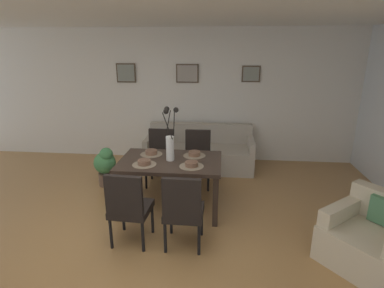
% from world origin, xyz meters
% --- Properties ---
extents(ground_plane, '(9.00, 9.00, 0.00)m').
position_xyz_m(ground_plane, '(0.00, 0.00, 0.00)').
color(ground_plane, '#A87A47').
extents(back_wall_panel, '(9.00, 0.10, 2.60)m').
position_xyz_m(back_wall_panel, '(0.00, 3.25, 1.30)').
color(back_wall_panel, silver).
rests_on(back_wall_panel, ground).
extents(ceiling_panel, '(9.00, 7.20, 0.08)m').
position_xyz_m(ceiling_panel, '(0.00, 0.40, 2.64)').
color(ceiling_panel, white).
extents(dining_table, '(1.40, 0.92, 0.74)m').
position_xyz_m(dining_table, '(0.29, 1.05, 0.65)').
color(dining_table, '#33261E').
rests_on(dining_table, ground).
extents(dining_chair_near_left, '(0.47, 0.47, 0.92)m').
position_xyz_m(dining_chair_near_left, '(-0.04, 0.17, 0.51)').
color(dining_chair_near_left, black).
rests_on(dining_chair_near_left, ground).
extents(dining_chair_near_right, '(0.45, 0.45, 0.92)m').
position_xyz_m(dining_chair_near_right, '(-0.03, 1.91, 0.51)').
color(dining_chair_near_right, black).
rests_on(dining_chair_near_right, ground).
extents(dining_chair_far_left, '(0.44, 0.44, 0.92)m').
position_xyz_m(dining_chair_far_left, '(0.58, 0.16, 0.51)').
color(dining_chair_far_left, black).
rests_on(dining_chair_far_left, ground).
extents(dining_chair_far_right, '(0.45, 0.45, 0.92)m').
position_xyz_m(dining_chair_far_right, '(0.60, 1.92, 0.51)').
color(dining_chair_far_right, black).
rests_on(dining_chair_far_right, ground).
extents(centerpiece_vase, '(0.21, 0.23, 0.73)m').
position_xyz_m(centerpiece_vase, '(0.30, 1.05, 1.02)').
color(centerpiece_vase, white).
rests_on(centerpiece_vase, dining_table).
extents(placemat_near_left, '(0.32, 0.32, 0.01)m').
position_xyz_m(placemat_near_left, '(-0.02, 0.85, 0.74)').
color(placemat_near_left, '#7F705B').
rests_on(placemat_near_left, dining_table).
extents(bowl_near_left, '(0.17, 0.17, 0.07)m').
position_xyz_m(bowl_near_left, '(-0.02, 0.85, 0.78)').
color(bowl_near_left, brown).
rests_on(bowl_near_left, dining_table).
extents(placemat_near_right, '(0.32, 0.32, 0.01)m').
position_xyz_m(placemat_near_right, '(-0.02, 1.26, 0.74)').
color(placemat_near_right, '#7F705B').
rests_on(placemat_near_right, dining_table).
extents(bowl_near_right, '(0.17, 0.17, 0.07)m').
position_xyz_m(bowl_near_right, '(-0.02, 1.26, 0.78)').
color(bowl_near_right, brown).
rests_on(bowl_near_right, dining_table).
extents(placemat_far_left, '(0.32, 0.32, 0.01)m').
position_xyz_m(placemat_far_left, '(0.61, 0.85, 0.74)').
color(placemat_far_left, '#7F705B').
rests_on(placemat_far_left, dining_table).
extents(bowl_far_left, '(0.17, 0.17, 0.07)m').
position_xyz_m(bowl_far_left, '(0.61, 0.85, 0.78)').
color(bowl_far_left, brown).
rests_on(bowl_far_left, dining_table).
extents(placemat_far_right, '(0.32, 0.32, 0.01)m').
position_xyz_m(placemat_far_right, '(0.61, 1.26, 0.74)').
color(placemat_far_right, '#7F705B').
rests_on(placemat_far_right, dining_table).
extents(bowl_far_right, '(0.17, 0.17, 0.07)m').
position_xyz_m(bowl_far_right, '(0.61, 1.26, 0.78)').
color(bowl_far_right, brown).
rests_on(bowl_far_right, dining_table).
extents(sofa, '(2.01, 0.84, 0.80)m').
position_xyz_m(sofa, '(0.58, 2.70, 0.28)').
color(sofa, '#B2A899').
rests_on(sofa, ground).
extents(armchair, '(1.13, 1.13, 0.75)m').
position_xyz_m(armchair, '(2.60, 0.10, 0.29)').
color(armchair, beige).
rests_on(armchair, ground).
extents(framed_picture_left, '(0.39, 0.03, 0.37)m').
position_xyz_m(framed_picture_left, '(-0.93, 3.18, 1.75)').
color(framed_picture_left, '#473828').
extents(framed_picture_center, '(0.44, 0.03, 0.36)m').
position_xyz_m(framed_picture_center, '(0.29, 3.18, 1.75)').
color(framed_picture_center, '#473828').
extents(framed_picture_right, '(0.35, 0.03, 0.31)m').
position_xyz_m(framed_picture_right, '(1.52, 3.18, 1.75)').
color(framed_picture_right, '#473828').
extents(potted_plant, '(0.36, 0.36, 0.67)m').
position_xyz_m(potted_plant, '(-0.92, 1.71, 0.37)').
color(potted_plant, brown).
rests_on(potted_plant, ground).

